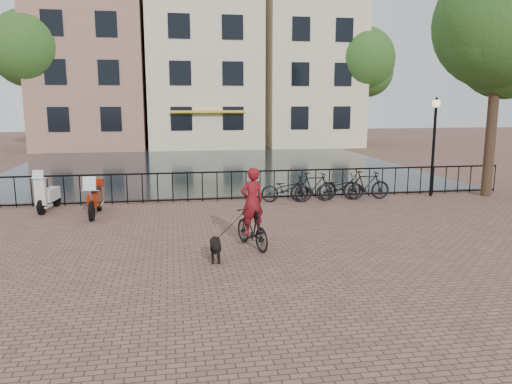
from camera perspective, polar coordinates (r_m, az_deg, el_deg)
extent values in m
plane|color=brown|center=(9.66, 3.05, -10.23)|extent=(100.00, 100.00, 0.00)
plane|color=black|center=(26.41, -5.24, 2.97)|extent=(20.00, 20.00, 0.00)
cube|color=black|center=(17.10, -2.83, 2.33)|extent=(20.00, 0.05, 0.05)
cube|color=black|center=(17.26, -2.80, -0.70)|extent=(20.00, 0.05, 0.05)
cube|color=#8E6752|center=(39.28, -18.23, 13.70)|extent=(7.50, 9.00, 12.00)
cube|color=beige|center=(38.95, -6.15, 13.44)|extent=(8.00, 9.00, 11.00)
cube|color=gold|center=(34.21, -5.54, 9.02)|extent=(5.00, 0.60, 0.15)
cube|color=beige|center=(40.31, 5.63, 14.42)|extent=(7.00, 9.00, 12.50)
cylinder|color=black|center=(36.92, -24.10, 9.13)|extent=(0.36, 0.36, 6.30)
sphere|color=#234818|center=(37.07, -24.52, 14.69)|extent=(5.04, 5.04, 5.04)
cylinder|color=black|center=(19.64, 25.38, 7.67)|extent=(0.36, 0.36, 5.60)
sphere|color=#234818|center=(19.80, 26.13, 16.93)|extent=(4.48, 4.48, 4.48)
cylinder|color=black|center=(38.46, 11.85, 9.56)|extent=(0.36, 0.36, 5.95)
sphere|color=#234818|center=(38.57, 12.04, 14.61)|extent=(4.76, 4.76, 4.76)
cylinder|color=black|center=(18.91, 19.59, 4.34)|extent=(0.10, 0.10, 3.20)
sphere|color=beige|center=(18.82, 19.91, 9.49)|extent=(0.30, 0.30, 0.30)
imported|color=black|center=(11.66, -0.45, -4.07)|extent=(0.93, 1.68, 0.97)
imported|color=maroon|center=(11.49, -0.46, -0.32)|extent=(0.80, 0.65, 1.91)
imported|color=black|center=(16.92, 3.50, 0.35)|extent=(1.78, 0.81, 0.90)
imported|color=black|center=(17.15, 6.60, 0.60)|extent=(1.69, 0.57, 1.00)
imported|color=black|center=(17.44, 9.59, 0.53)|extent=(1.73, 0.63, 0.90)
imported|color=black|center=(17.77, 12.49, 0.76)|extent=(1.68, 0.52, 1.00)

